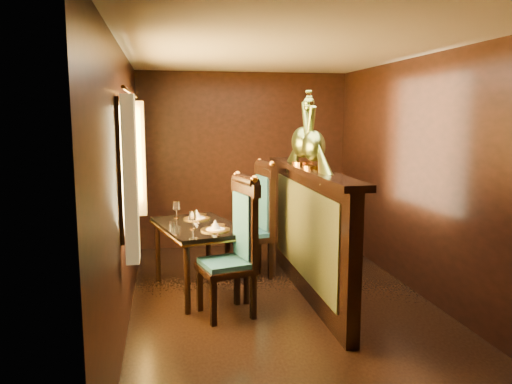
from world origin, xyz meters
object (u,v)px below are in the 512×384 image
Objects in this scene: peacock_right at (303,128)px; peacock_left at (314,132)px; chair_right at (259,215)px; dining_table at (198,231)px; chair_left at (238,242)px.

peacock_left is at bearing -90.00° from peacock_right.
peacock_left is (0.38, -0.91, 1.00)m from chair_right.
chair_left is at bearing -78.74° from dining_table.
dining_table is 1.92× the size of peacock_left.
peacock_right is (0.80, 0.60, 1.05)m from chair_left.
peacock_right is (0.00, 0.39, 0.03)m from peacock_left.
peacock_right is at bearing 90.00° from peacock_left.
chair_right is 1.22m from peacock_right.
peacock_right is (1.13, -0.07, 1.09)m from dining_table.
peacock_right is at bearing -63.30° from chair_right.
peacock_right is (0.38, -0.52, 1.03)m from chair_right.
dining_table is 1.03× the size of chair_left.
chair_left is 1.45m from peacock_right.
peacock_left is at bearing -36.94° from dining_table.
peacock_right reaches higher than dining_table.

